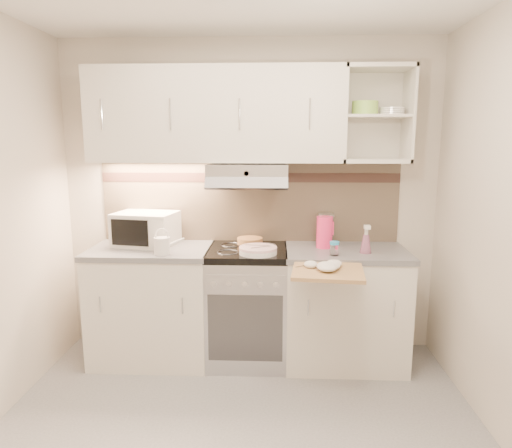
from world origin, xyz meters
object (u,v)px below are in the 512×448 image
at_px(microwave, 146,229).
at_px(watering_can, 163,245).
at_px(electric_range, 248,305).
at_px(plate_stack, 258,250).
at_px(glass_jar, 326,229).
at_px(pink_pitcher, 325,232).
at_px(cutting_board, 328,272).
at_px(spray_bottle, 366,241).

bearing_deg(microwave, watering_can, -44.37).
bearing_deg(electric_range, plate_stack, -60.63).
bearing_deg(glass_jar, microwave, -175.90).
bearing_deg(pink_pitcher, electric_range, 178.02).
height_order(electric_range, microwave, microwave).
relative_size(microwave, watering_can, 2.27).
height_order(glass_jar, cutting_board, glass_jar).
xyz_separation_m(plate_stack, spray_bottle, (0.79, 0.06, 0.06)).
bearing_deg(microwave, cutting_board, -13.43).
bearing_deg(watering_can, electric_range, 7.76).
bearing_deg(pink_pitcher, spray_bottle, -36.93).
bearing_deg(watering_can, glass_jar, 7.86).
height_order(microwave, spray_bottle, microwave).
bearing_deg(cutting_board, microwave, 162.46).
bearing_deg(plate_stack, watering_can, -176.95).
relative_size(pink_pitcher, glass_jar, 1.00).
bearing_deg(spray_bottle, glass_jar, 133.28).
xyz_separation_m(plate_stack, glass_jar, (0.53, 0.35, 0.10)).
height_order(microwave, cutting_board, microwave).
bearing_deg(plate_stack, microwave, 164.38).
bearing_deg(microwave, plate_stack, -5.43).
bearing_deg(microwave, spray_bottle, 3.77).
relative_size(pink_pitcher, spray_bottle, 1.09).
height_order(microwave, glass_jar, microwave).
distance_m(electric_range, watering_can, 0.82).
bearing_deg(watering_can, cutting_board, -24.79).
bearing_deg(watering_can, microwave, 115.60).
height_order(watering_can, plate_stack, watering_can).
bearing_deg(plate_stack, spray_bottle, 4.38).
xyz_separation_m(microwave, plate_stack, (0.89, -0.25, -0.10)).
xyz_separation_m(electric_range, microwave, (-0.81, 0.10, 0.58)).
bearing_deg(spray_bottle, electric_range, 175.24).
bearing_deg(glass_jar, electric_range, -162.20).
xyz_separation_m(electric_range, spray_bottle, (0.88, -0.09, 0.54)).
xyz_separation_m(watering_can, spray_bottle, (1.48, 0.10, 0.02)).
bearing_deg(glass_jar, watering_can, -162.30).
bearing_deg(electric_range, watering_can, -162.40).
height_order(microwave, watering_can, microwave).
distance_m(microwave, glass_jar, 1.42).
relative_size(watering_can, pink_pitcher, 0.92).
xyz_separation_m(electric_range, glass_jar, (0.61, 0.20, 0.57)).
xyz_separation_m(microwave, cutting_board, (1.36, -0.60, -0.16)).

